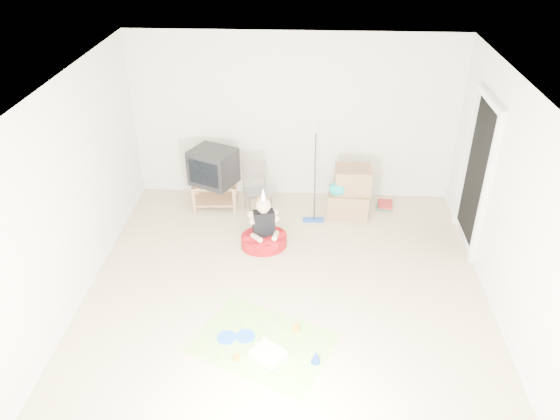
# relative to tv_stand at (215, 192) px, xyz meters

# --- Properties ---
(ground) EXTENTS (5.00, 5.00, 0.00)m
(ground) POSITION_rel_tv_stand_xyz_m (1.20, -1.96, -0.25)
(ground) COLOR beige
(ground) RESTS_ON ground
(doorway_recess) EXTENTS (0.02, 0.90, 2.05)m
(doorway_recess) POSITION_rel_tv_stand_xyz_m (3.68, -0.76, 0.77)
(doorway_recess) COLOR black
(doorway_recess) RESTS_ON ground
(tv_stand) EXTENTS (0.70, 0.46, 0.42)m
(tv_stand) POSITION_rel_tv_stand_xyz_m (0.00, 0.00, 0.00)
(tv_stand) COLOR #976B44
(tv_stand) RESTS_ON ground
(crt_tv) EXTENTS (0.79, 0.74, 0.54)m
(crt_tv) POSITION_rel_tv_stand_xyz_m (-0.00, 0.00, 0.44)
(crt_tv) COLOR black
(crt_tv) RESTS_ON tv_stand
(folding_chair) EXTENTS (0.47, 0.46, 0.82)m
(folding_chair) POSITION_rel_tv_stand_xyz_m (0.68, -0.19, 0.15)
(folding_chair) COLOR gray
(folding_chair) RESTS_ON ground
(cardboard_boxes) EXTENTS (0.63, 0.50, 0.77)m
(cardboard_boxes) POSITION_rel_tv_stand_xyz_m (2.06, -0.11, 0.12)
(cardboard_boxes) COLOR #946D47
(cardboard_boxes) RESTS_ON ground
(floor_mop) EXTENTS (0.32, 0.42, 1.26)m
(floor_mop) POSITION_rel_tv_stand_xyz_m (1.53, -0.35, 0.01)
(floor_mop) COLOR #2248AA
(floor_mop) RESTS_ON ground
(book_pile) EXTENTS (0.28, 0.33, 0.06)m
(book_pile) POSITION_rel_tv_stand_xyz_m (2.66, 0.14, -0.22)
(book_pile) COLOR #216547
(book_pile) RESTS_ON ground
(seated_woman) EXTENTS (0.78, 0.78, 0.92)m
(seated_woman) POSITION_rel_tv_stand_xyz_m (0.84, -1.05, -0.05)
(seated_woman) COLOR #A50F13
(seated_woman) RESTS_ON ground
(party_mat) EXTENTS (1.75, 1.55, 0.01)m
(party_mat) POSITION_rel_tv_stand_xyz_m (0.99, -2.94, -0.25)
(party_mat) COLOR #DA2E7C
(party_mat) RESTS_ON ground
(birthday_cake) EXTENTS (0.44, 0.43, 0.16)m
(birthday_cake) POSITION_rel_tv_stand_xyz_m (1.06, -3.16, -0.21)
(birthday_cake) COLOR white
(birthday_cake) RESTS_ON party_mat
(blue_plate_near) EXTENTS (0.27, 0.27, 0.01)m
(blue_plate_near) POSITION_rel_tv_stand_xyz_m (0.78, -2.85, -0.24)
(blue_plate_near) COLOR blue
(blue_plate_near) RESTS_ON party_mat
(blue_plate_far) EXTENTS (0.31, 0.31, 0.01)m
(blue_plate_far) POSITION_rel_tv_stand_xyz_m (0.57, -2.89, -0.24)
(blue_plate_far) COLOR blue
(blue_plate_far) RESTS_ON party_mat
(orange_cup_near) EXTENTS (0.08, 0.08, 0.09)m
(orange_cup_near) POSITION_rel_tv_stand_xyz_m (1.35, -2.74, -0.20)
(orange_cup_near) COLOR orange
(orange_cup_near) RESTS_ON party_mat
(orange_cup_far) EXTENTS (0.09, 0.09, 0.07)m
(orange_cup_far) POSITION_rel_tv_stand_xyz_m (0.73, -3.21, -0.21)
(orange_cup_far) COLOR orange
(orange_cup_far) RESTS_ON party_mat
(blue_party_hat) EXTENTS (0.14, 0.14, 0.15)m
(blue_party_hat) POSITION_rel_tv_stand_xyz_m (1.56, -3.19, -0.17)
(blue_party_hat) COLOR #1A39B9
(blue_party_hat) RESTS_ON party_mat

